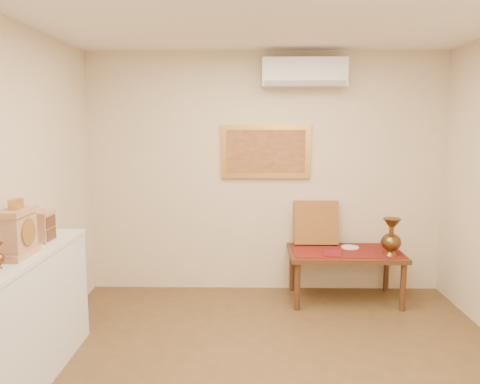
{
  "coord_description": "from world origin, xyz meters",
  "views": [
    {
      "loc": [
        -0.2,
        -3.02,
        1.9
      ],
      "look_at": [
        -0.27,
        1.15,
        1.29
      ],
      "focal_mm": 35.0,
      "sensor_mm": 36.0,
      "label": 1
    }
  ],
  "objects_px": {
    "brass_urn_tall": "(391,233)",
    "wooden_chest": "(42,226)",
    "mantel_clock": "(18,232)",
    "display_ledge": "(12,331)",
    "low_table": "(345,257)"
  },
  "relations": [
    {
      "from": "brass_urn_tall",
      "to": "wooden_chest",
      "type": "distance_m",
      "value": 3.34
    },
    {
      "from": "mantel_clock",
      "to": "wooden_chest",
      "type": "height_order",
      "value": "mantel_clock"
    },
    {
      "from": "display_ledge",
      "to": "wooden_chest",
      "type": "height_order",
      "value": "wooden_chest"
    },
    {
      "from": "brass_urn_tall",
      "to": "display_ledge",
      "type": "relative_size",
      "value": 0.23
    },
    {
      "from": "mantel_clock",
      "to": "display_ledge",
      "type": "bearing_deg",
      "value": -99.07
    },
    {
      "from": "display_ledge",
      "to": "low_table",
      "type": "height_order",
      "value": "display_ledge"
    },
    {
      "from": "wooden_chest",
      "to": "display_ledge",
      "type": "bearing_deg",
      "value": -89.47
    },
    {
      "from": "display_ledge",
      "to": "brass_urn_tall",
      "type": "bearing_deg",
      "value": 28.85
    },
    {
      "from": "brass_urn_tall",
      "to": "wooden_chest",
      "type": "xyz_separation_m",
      "value": [
        -3.11,
        -1.15,
        0.31
      ]
    },
    {
      "from": "mantel_clock",
      "to": "low_table",
      "type": "xyz_separation_m",
      "value": [
        2.65,
        1.75,
        -0.67
      ]
    },
    {
      "from": "display_ledge",
      "to": "low_table",
      "type": "xyz_separation_m",
      "value": [
        2.67,
        1.88,
        -0.01
      ]
    },
    {
      "from": "low_table",
      "to": "display_ledge",
      "type": "bearing_deg",
      "value": -144.9
    },
    {
      "from": "mantel_clock",
      "to": "low_table",
      "type": "bearing_deg",
      "value": 33.34
    },
    {
      "from": "brass_urn_tall",
      "to": "wooden_chest",
      "type": "relative_size",
      "value": 1.92
    },
    {
      "from": "brass_urn_tall",
      "to": "mantel_clock",
      "type": "distance_m",
      "value": 3.49
    }
  ]
}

